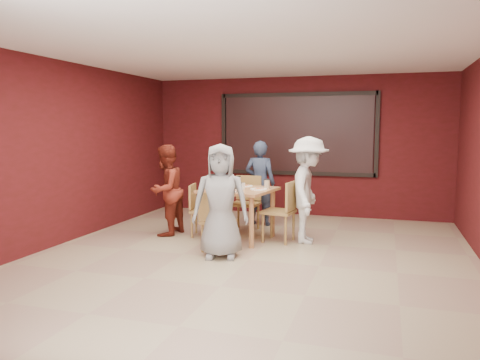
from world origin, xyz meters
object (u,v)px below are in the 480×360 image
(chair_back, at_px, (247,200))
(diner_right, at_px, (308,190))
(chair_front, at_px, (216,218))
(diner_left, at_px, (166,190))
(chair_right, at_px, (283,208))
(chair_left, at_px, (199,207))
(diner_front, at_px, (221,201))
(dining_table, at_px, (239,195))
(diner_back, at_px, (260,183))

(chair_back, relative_size, diner_right, 0.57)
(chair_front, bearing_deg, diner_right, 39.44)
(diner_left, distance_m, diner_right, 2.34)
(chair_front, bearing_deg, chair_right, 47.62)
(chair_left, bearing_deg, diner_left, -169.58)
(diner_front, bearing_deg, dining_table, 79.64)
(diner_back, bearing_deg, chair_front, 88.47)
(chair_front, xyz_separation_m, diner_left, (-1.17, 0.78, 0.26))
(chair_left, relative_size, diner_right, 0.52)
(chair_right, height_order, diner_front, diner_front)
(diner_right, bearing_deg, chair_left, 88.25)
(dining_table, relative_size, chair_front, 1.36)
(chair_left, height_order, chair_right, chair_right)
(chair_back, relative_size, diner_back, 0.61)
(dining_table, xyz_separation_m, diner_left, (-1.25, -0.06, 0.04))
(diner_back, relative_size, diner_left, 1.03)
(diner_left, bearing_deg, chair_left, 107.34)
(diner_front, relative_size, diner_back, 1.01)
(chair_front, distance_m, diner_left, 1.43)
(dining_table, xyz_separation_m, chair_right, (0.72, 0.04, -0.17))
(chair_back, xyz_separation_m, diner_back, (0.12, 0.47, 0.24))
(dining_table, relative_size, diner_front, 0.75)
(diner_front, height_order, diner_right, diner_right)
(dining_table, height_order, chair_right, dining_table)
(chair_back, xyz_separation_m, diner_right, (1.17, -0.60, 0.29))
(chair_right, xyz_separation_m, diner_front, (-0.64, -1.11, 0.24))
(dining_table, relative_size, chair_left, 1.38)
(chair_left, distance_m, chair_right, 1.41)
(dining_table, bearing_deg, chair_back, 96.60)
(chair_right, distance_m, diner_back, 1.36)
(chair_front, distance_m, diner_right, 1.55)
(dining_table, distance_m, chair_left, 0.73)
(chair_right, bearing_deg, chair_front, -132.38)
(chair_back, height_order, diner_front, diner_front)
(diner_front, height_order, diner_back, diner_front)
(diner_back, xyz_separation_m, diner_right, (1.05, -1.07, 0.05))
(diner_right, bearing_deg, diner_left, 90.14)
(chair_right, xyz_separation_m, diner_back, (-0.69, 1.16, 0.23))
(chair_front, distance_m, chair_right, 1.19)
(chair_right, distance_m, diner_left, 1.98)
(diner_left, bearing_deg, dining_table, 99.66)
(diner_left, bearing_deg, diner_right, 101.35)
(dining_table, xyz_separation_m, chair_front, (-0.08, -0.84, -0.22))
(diner_left, bearing_deg, chair_back, 130.81)
(chair_front, relative_size, chair_right, 0.91)
(chair_left, bearing_deg, dining_table, -3.52)
(chair_left, bearing_deg, diner_back, 57.80)
(chair_back, relative_size, chair_right, 0.98)
(chair_left, bearing_deg, diner_right, 2.53)
(chair_front, relative_size, diner_back, 0.56)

